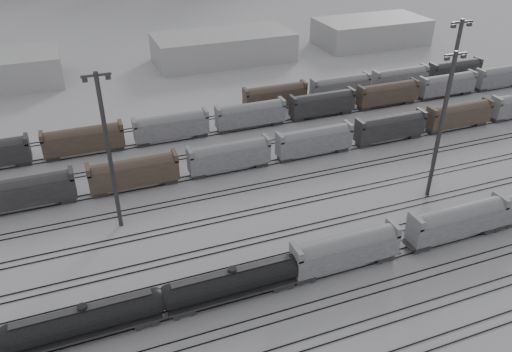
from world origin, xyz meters
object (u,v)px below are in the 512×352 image
object	(u,v)px
tank_car_a	(85,320)
hopper_car_a	(346,249)
light_mast_c	(442,124)
hopper_car_b	(457,220)
tank_car_b	(233,282)

from	to	relation	value
tank_car_a	hopper_car_a	distance (m)	33.45
tank_car_a	light_mast_c	bearing A→B (deg)	11.50
tank_car_a	hopper_car_b	xyz separation A→B (m)	(51.81, -0.00, 0.75)
tank_car_a	light_mast_c	world-z (taller)	light_mast_c
tank_car_a	hopper_car_a	xyz separation A→B (m)	(33.45, 0.00, 0.65)
hopper_car_a	light_mast_c	world-z (taller)	light_mast_c
hopper_car_b	light_mast_c	xyz separation A→B (m)	(4.11, 11.38, 9.55)
hopper_car_a	hopper_car_b	distance (m)	18.36
hopper_car_a	hopper_car_b	size ratio (longest dim) A/B	0.97
tank_car_b	hopper_car_b	bearing A→B (deg)	-0.00
hopper_car_b	hopper_car_a	bearing A→B (deg)	180.00
tank_car_a	tank_car_b	xyz separation A→B (m)	(17.57, 0.00, -0.02)
tank_car_a	hopper_car_a	world-z (taller)	hopper_car_a
hopper_car_b	light_mast_c	distance (m)	15.42
light_mast_c	hopper_car_a	bearing A→B (deg)	-153.14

